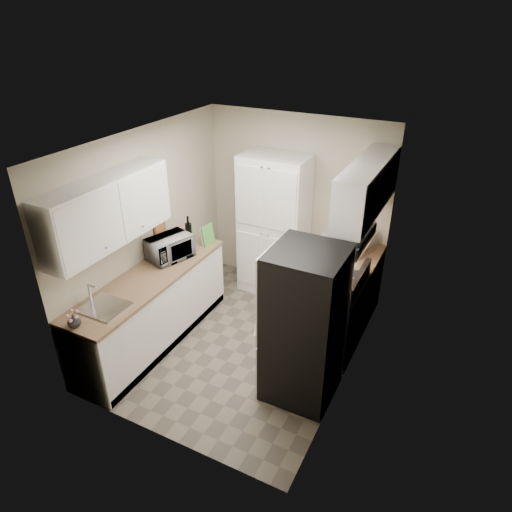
% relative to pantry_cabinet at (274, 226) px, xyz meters
% --- Properties ---
extents(ground, '(3.20, 3.20, 0.00)m').
position_rel_pantry_cabinet_xyz_m(ground, '(0.20, -1.32, -1.00)').
color(ground, '#665B4C').
rests_on(ground, ground).
extents(room_shell, '(2.64, 3.24, 2.52)m').
position_rel_pantry_cabinet_xyz_m(room_shell, '(0.18, -1.32, 0.63)').
color(room_shell, '#B8AE94').
rests_on(room_shell, ground).
extents(pantry_cabinet, '(0.90, 0.55, 2.00)m').
position_rel_pantry_cabinet_xyz_m(pantry_cabinet, '(0.00, 0.00, 0.00)').
color(pantry_cabinet, white).
rests_on(pantry_cabinet, ground).
extents(base_cabinet_left, '(0.60, 2.30, 0.88)m').
position_rel_pantry_cabinet_xyz_m(base_cabinet_left, '(-0.79, -1.75, -0.56)').
color(base_cabinet_left, white).
rests_on(base_cabinet_left, ground).
extents(countertop_left, '(0.63, 2.33, 0.04)m').
position_rel_pantry_cabinet_xyz_m(countertop_left, '(-0.79, -1.75, -0.10)').
color(countertop_left, '#846647').
rests_on(countertop_left, base_cabinet_left).
extents(base_cabinet_right, '(0.60, 0.80, 0.88)m').
position_rel_pantry_cabinet_xyz_m(base_cabinet_right, '(1.19, -0.12, -0.56)').
color(base_cabinet_right, white).
rests_on(base_cabinet_right, ground).
extents(countertop_right, '(0.63, 0.83, 0.04)m').
position_rel_pantry_cabinet_xyz_m(countertop_right, '(1.19, -0.12, -0.10)').
color(countertop_right, '#846647').
rests_on(countertop_right, base_cabinet_right).
extents(electric_range, '(0.71, 0.78, 1.13)m').
position_rel_pantry_cabinet_xyz_m(electric_range, '(1.17, -0.93, -0.52)').
color(electric_range, '#B7B7BC').
rests_on(electric_range, ground).
extents(refrigerator, '(0.70, 0.72, 1.70)m').
position_rel_pantry_cabinet_xyz_m(refrigerator, '(1.14, -1.73, -0.15)').
color(refrigerator, '#B7B7BC').
rests_on(refrigerator, ground).
extents(microwave, '(0.50, 0.61, 0.29)m').
position_rel_pantry_cabinet_xyz_m(microwave, '(-0.82, -1.28, 0.07)').
color(microwave, '#A4A3A8').
rests_on(microwave, countertop_left).
extents(wine_bottle, '(0.09, 0.09, 0.34)m').
position_rel_pantry_cabinet_xyz_m(wine_bottle, '(-0.86, -0.81, 0.09)').
color(wine_bottle, black).
rests_on(wine_bottle, countertop_left).
extents(flower_vase, '(0.14, 0.14, 0.14)m').
position_rel_pantry_cabinet_xyz_m(flower_vase, '(-0.82, -2.83, -0.01)').
color(flower_vase, silver).
rests_on(flower_vase, countertop_left).
extents(cutting_board, '(0.04, 0.21, 0.27)m').
position_rel_pantry_cabinet_xyz_m(cutting_board, '(-0.61, -0.73, 0.05)').
color(cutting_board, green).
rests_on(cutting_board, countertop_left).
extents(toaster_oven, '(0.45, 0.51, 0.25)m').
position_rel_pantry_cabinet_xyz_m(toaster_oven, '(1.19, -0.05, 0.04)').
color(toaster_oven, '#AEADB2').
rests_on(toaster_oven, countertop_right).
extents(fruit_basket, '(0.31, 0.31, 0.11)m').
position_rel_pantry_cabinet_xyz_m(fruit_basket, '(1.21, -0.04, 0.22)').
color(fruit_basket, '#FF8600').
rests_on(fruit_basket, toaster_oven).
extents(kitchen_mat, '(0.78, 0.96, 0.01)m').
position_rel_pantry_cabinet_xyz_m(kitchen_mat, '(0.36, -0.68, -0.99)').
color(kitchen_mat, beige).
rests_on(kitchen_mat, ground).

